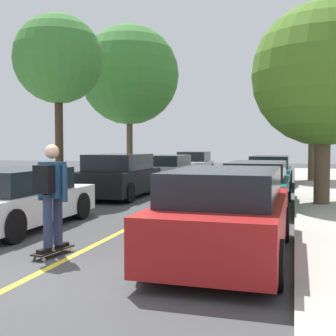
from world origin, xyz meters
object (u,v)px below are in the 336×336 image
parked_car_right_nearest (226,214)px  skateboard (53,251)px  parked_car_left_near (118,176)px  parked_car_right_far (270,171)px  parked_car_right_near (257,185)px  parked_car_left_nearest (14,199)px  street_tree_right_near (312,90)px  street_tree_left_near (129,75)px  street_tree_right_nearest (324,75)px  parked_car_left_farthest (194,164)px  skateboarder (51,190)px  parked_car_left_far (168,169)px  street_tree_left_nearest (58,60)px

parked_car_right_nearest → skateboard: bearing=-166.4°
parked_car_left_near → parked_car_right_far: 7.37m
parked_car_right_near → parked_car_right_far: size_ratio=1.00×
parked_car_left_nearest → street_tree_right_near: bearing=64.0°
parked_car_right_far → street_tree_left_near: street_tree_left_near is taller
street_tree_right_nearest → street_tree_right_near: size_ratio=0.87×
street_tree_right_nearest → street_tree_left_near: bearing=141.2°
parked_car_left_nearest → parked_car_right_near: bearing=44.6°
skateboard → parked_car_left_near: bearing=104.9°
skateboard → parked_car_right_near: bearing=67.9°
parked_car_right_near → parked_car_right_far: 6.76m
street_tree_left_near → skateboard: size_ratio=8.49×
parked_car_left_farthest → street_tree_left_near: 7.80m
parked_car_left_near → street_tree_right_nearest: street_tree_right_nearest is taller
street_tree_right_near → skateboarder: 16.45m
parked_car_left_nearest → street_tree_left_near: 12.62m
street_tree_left_near → skateboard: (3.86, -13.60, -5.03)m
parked_car_left_far → street_tree_left_nearest: street_tree_left_nearest is taller
parked_car_left_near → parked_car_left_far: 6.31m
street_tree_left_near → street_tree_right_nearest: bearing=-38.8°
parked_car_left_far → street_tree_right_nearest: street_tree_right_nearest is taller
parked_car_right_nearest → skateboard: (-2.71, -0.66, -0.61)m
parked_car_left_far → skateboarder: bearing=-81.6°
street_tree_right_near → parked_car_left_near: bearing=-130.8°
street_tree_right_nearest → skateboard: (-4.49, -6.89, -3.67)m
parked_car_left_nearest → parked_car_right_near: (4.80, 4.73, 0.02)m
parked_car_right_far → street_tree_right_near: (1.78, 2.01, 3.71)m
parked_car_left_far → street_tree_left_nearest: bearing=-104.0°
parked_car_right_near → skateboarder: 7.24m
street_tree_right_nearest → skateboarder: (-4.50, -6.93, -2.68)m
parked_car_right_near → skateboard: 7.22m
parked_car_left_near → skateboard: 8.12m
parked_car_right_far → street_tree_left_nearest: 10.02m
street_tree_left_near → street_tree_right_nearest: (8.36, -6.71, -1.36)m
parked_car_left_near → street_tree_left_nearest: size_ratio=0.68×
skateboard → parked_car_right_nearest: bearing=13.6°
street_tree_left_nearest → street_tree_right_near: (8.36, 8.44, -0.26)m
parked_car_right_nearest → street_tree_right_near: bearing=83.1°
parked_car_left_near → street_tree_right_near: (6.58, 7.62, 3.64)m
street_tree_left_nearest → street_tree_left_near: 6.62m
parked_car_left_farthest → street_tree_right_near: size_ratio=0.66×
parked_car_right_near → skateboarder: size_ratio=2.66×
street_tree_left_nearest → parked_car_right_near: bearing=-2.9°
parked_car_right_nearest → street_tree_right_nearest: size_ratio=0.76×
skateboarder → street_tree_right_near: bearing=73.8°
parked_car_left_near → parked_car_left_farthest: bearing=90.0°
street_tree_left_near → street_tree_right_near: (8.36, 1.84, -0.75)m
parked_car_right_nearest → street_tree_right_nearest: bearing=74.1°
parked_car_left_nearest → parked_car_right_nearest: 4.97m
parked_car_left_far → skateboard: parked_car_left_far is taller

